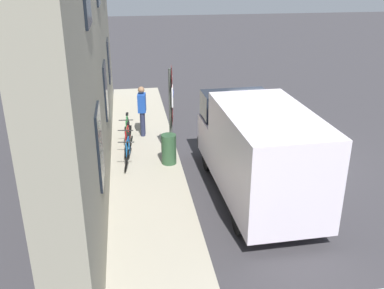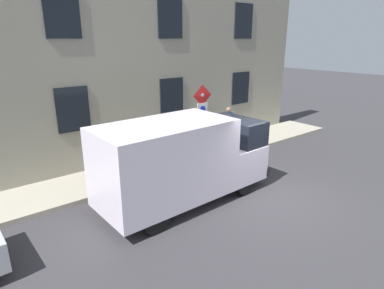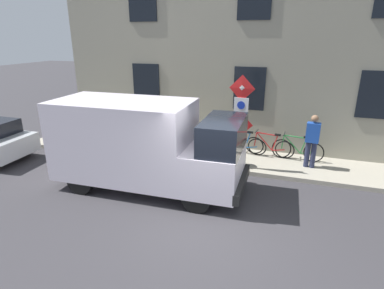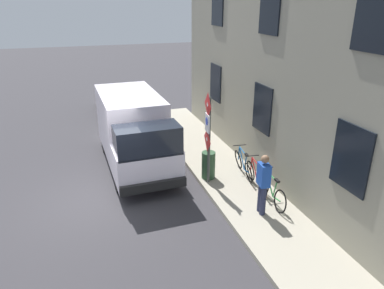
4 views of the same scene
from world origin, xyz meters
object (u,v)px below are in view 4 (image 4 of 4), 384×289
at_px(bicycle_red, 256,177).
at_px(litter_bin, 208,165).
at_px(sign_post_stacked, 208,129).
at_px(delivery_van, 134,130).
at_px(pedestrian, 263,182).
at_px(parked_hatchback, 116,100).
at_px(bicycle_green, 272,191).
at_px(bicycle_blue, 243,164).

height_order(bicycle_red, litter_bin, litter_bin).
relative_size(sign_post_stacked, delivery_van, 0.52).
bearing_deg(bicycle_red, litter_bin, 54.00).
bearing_deg(pedestrian, sign_post_stacked, -63.05).
relative_size(parked_hatchback, pedestrian, 2.35).
bearing_deg(delivery_van, litter_bin, 43.35).
distance_m(parked_hatchback, litter_bin, 8.93).
bearing_deg(bicycle_red, delivery_van, 52.61).
distance_m(delivery_van, litter_bin, 3.00).
relative_size(bicycle_green, pedestrian, 1.00).
xyz_separation_m(sign_post_stacked, bicycle_green, (1.32, -1.76, -1.41)).
height_order(bicycle_green, pedestrian, pedestrian).
height_order(bicycle_red, pedestrian, pedestrian).
bearing_deg(litter_bin, sign_post_stacked, -119.30).
bearing_deg(litter_bin, delivery_van, 134.92).
bearing_deg(delivery_van, bicycle_red, 44.12).
xyz_separation_m(pedestrian, litter_bin, (-0.65, 2.42, -0.48)).
distance_m(sign_post_stacked, pedestrian, 2.45).
xyz_separation_m(bicycle_green, bicycle_red, (0.00, 0.93, 0.00)).
height_order(delivery_van, bicycle_red, delivery_van).
distance_m(bicycle_red, pedestrian, 1.54).
bearing_deg(bicycle_blue, bicycle_red, -173.24).
relative_size(parked_hatchback, bicycle_blue, 2.35).
xyz_separation_m(delivery_van, bicycle_blue, (3.23, -2.22, -0.82)).
relative_size(sign_post_stacked, bicycle_red, 1.65).
bearing_deg(litter_bin, bicycle_red, -42.92).
xyz_separation_m(bicycle_blue, pedestrian, (-0.53, -2.26, 0.56)).
bearing_deg(bicycle_green, delivery_van, 42.00).
bearing_deg(parked_hatchback, bicycle_red, -164.06).
distance_m(sign_post_stacked, bicycle_blue, 1.94).
bearing_deg(bicycle_green, bicycle_blue, 3.66).
xyz_separation_m(delivery_van, litter_bin, (2.05, -2.06, -0.74)).
relative_size(bicycle_green, bicycle_red, 1.00).
relative_size(sign_post_stacked, parked_hatchback, 0.70).
xyz_separation_m(bicycle_red, litter_bin, (-1.18, 1.09, 0.08)).
bearing_deg(delivery_van, pedestrian, 29.49).
bearing_deg(bicycle_red, bicycle_blue, 6.93).
bearing_deg(bicycle_red, parked_hatchback, 24.31).
distance_m(parked_hatchback, bicycle_red, 10.29).
height_order(sign_post_stacked, pedestrian, sign_post_stacked).
relative_size(sign_post_stacked, litter_bin, 3.13).
relative_size(bicycle_green, bicycle_blue, 1.00).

